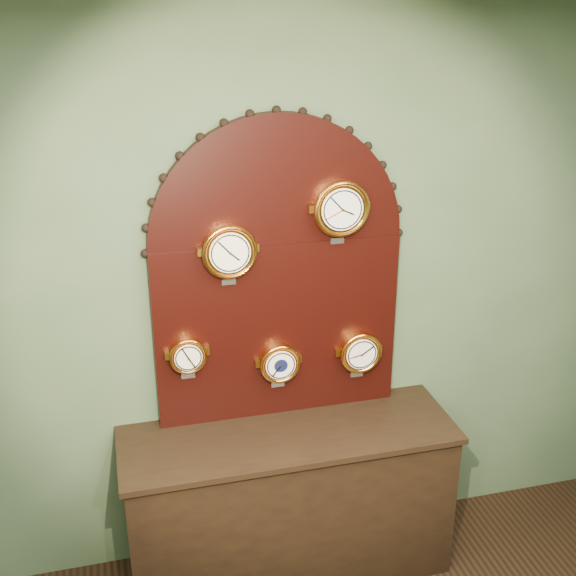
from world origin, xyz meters
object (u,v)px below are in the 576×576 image
object	(u,v)px
barometer	(279,363)
tide_clock	(360,352)
arabic_clock	(341,208)
display_board	(277,263)
hygrometer	(188,355)
roman_clock	(229,251)
shop_counter	(289,504)

from	to	relation	value
barometer	tide_clock	xyz separation A→B (m)	(0.42, -0.00, 0.01)
arabic_clock	tide_clock	world-z (taller)	arabic_clock
display_board	hygrometer	xyz separation A→B (m)	(-0.45, -0.07, -0.39)
hygrometer	roman_clock	bearing A→B (deg)	-0.54
arabic_clock	tide_clock	distance (m)	0.76
barometer	roman_clock	bearing A→B (deg)	-179.72
hygrometer	tide_clock	distance (m)	0.86
barometer	tide_clock	world-z (taller)	tide_clock
shop_counter	display_board	size ratio (longest dim) A/B	1.05
shop_counter	tide_clock	size ratio (longest dim) A/B	5.99
display_board	hygrometer	distance (m)	0.60
shop_counter	barometer	xyz separation A→B (m)	(-0.01, 0.15, 0.73)
display_board	roman_clock	xyz separation A→B (m)	(-0.24, -0.07, 0.11)
roman_clock	barometer	xyz separation A→B (m)	(0.23, 0.00, -0.60)
tide_clock	shop_counter	bearing A→B (deg)	-159.28
shop_counter	arabic_clock	distance (m)	1.53
display_board	tide_clock	distance (m)	0.64
display_board	barometer	world-z (taller)	display_board
tide_clock	roman_clock	bearing A→B (deg)	-179.92
tide_clock	arabic_clock	bearing A→B (deg)	-179.42
roman_clock	hygrometer	size ratio (longest dim) A/B	1.32
display_board	barometer	xyz separation A→B (m)	(-0.01, -0.07, -0.49)
display_board	roman_clock	size ratio (longest dim) A/B	5.04
display_board	arabic_clock	distance (m)	0.40
roman_clock	arabic_clock	xyz separation A→B (m)	(0.52, -0.00, 0.16)
tide_clock	barometer	bearing A→B (deg)	179.97
shop_counter	display_board	distance (m)	1.25
display_board	tide_clock	size ratio (longest dim) A/B	5.73
display_board	tide_clock	bearing A→B (deg)	-9.27
hygrometer	shop_counter	bearing A→B (deg)	-18.90
barometer	tide_clock	bearing A→B (deg)	-0.03
roman_clock	hygrometer	distance (m)	0.54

